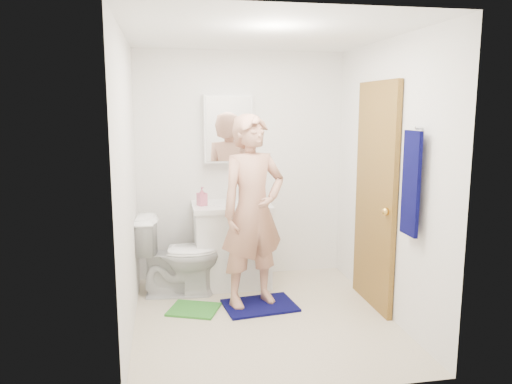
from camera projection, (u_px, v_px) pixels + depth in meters
floor at (263, 319)px, 4.36m from camera, size 2.20×2.40×0.02m
ceiling at (264, 32)px, 3.95m from camera, size 2.20×2.40×0.02m
wall_back at (241, 166)px, 5.33m from camera, size 2.20×0.02×2.40m
wall_front at (303, 213)px, 2.98m from camera, size 2.20×0.02×2.40m
wall_left at (126, 186)px, 3.96m from camera, size 0.02×2.40×2.40m
wall_right at (388, 179)px, 4.36m from camera, size 0.02×2.40×2.40m
vanity_cabinet at (232, 246)px, 5.15m from camera, size 0.75×0.55×0.80m
countertop at (231, 206)px, 5.08m from camera, size 0.79×0.59×0.05m
sink_basin at (231, 205)px, 5.08m from camera, size 0.40×0.40×0.03m
faucet at (229, 195)px, 5.24m from camera, size 0.03×0.03×0.12m
medicine_cabinet at (228, 129)px, 5.17m from camera, size 0.50×0.12×0.70m
mirror_panel at (229, 129)px, 5.11m from camera, size 0.46×0.01×0.66m
door at (375, 196)px, 4.52m from camera, size 0.05×0.80×2.05m
door_knob at (386, 212)px, 4.22m from camera, size 0.07×0.07×0.07m
towel at (411, 184)px, 3.78m from camera, size 0.03×0.24×0.80m
towel_hook at (419, 128)px, 3.72m from camera, size 0.06×0.02×0.02m
toilet at (178, 255)px, 4.86m from camera, size 0.81×0.50×0.79m
bath_mat at (260, 305)px, 4.61m from camera, size 0.70×0.54×0.02m
green_rug at (194, 309)px, 4.52m from camera, size 0.53×0.49×0.02m
soap_dispenser at (202, 196)px, 4.97m from camera, size 0.11×0.11×0.19m
toothbrush_cup at (256, 196)px, 5.23m from camera, size 0.14×0.14×0.09m
man at (253, 211)px, 4.50m from camera, size 0.74×0.60×1.74m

